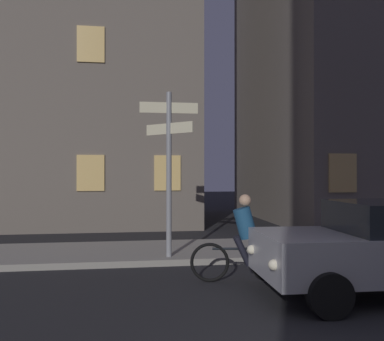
% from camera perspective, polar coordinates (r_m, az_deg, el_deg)
% --- Properties ---
extents(sidewalk_kerb, '(40.00, 2.63, 0.14)m').
position_cam_1_polar(sidewalk_kerb, '(10.58, 4.26, -10.86)').
color(sidewalk_kerb, gray).
rests_on(sidewalk_kerb, ground_plane).
extents(signpost, '(1.30, 0.96, 3.67)m').
position_cam_1_polar(signpost, '(9.24, -3.19, 1.53)').
color(signpost, gray).
rests_on(signpost, sidewalk_kerb).
extents(cyclist, '(1.81, 0.38, 1.61)m').
position_cam_1_polar(cyclist, '(7.77, 6.95, -9.64)').
color(cyclist, black).
rests_on(cyclist, ground_plane).
extents(building_left_block, '(10.23, 8.25, 15.86)m').
position_cam_1_polar(building_left_block, '(19.33, -16.46, 17.54)').
color(building_left_block, '#6B6056').
rests_on(building_left_block, ground_plane).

